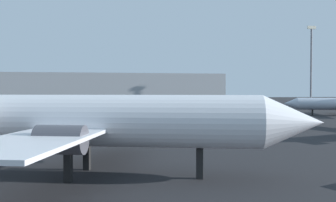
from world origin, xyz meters
The scene contains 3 objects.
airplane_at_gate centered at (-4.03, 19.58, 3.98)m, with size 31.59×26.35×10.91m.
light_mast_right centered at (54.23, 87.99, 13.23)m, with size 2.40×0.50×23.86m.
terminal_building centered at (-9.76, 113.36, 5.54)m, with size 86.51×27.62×11.07m, color #999EA3.
Camera 1 is at (-3.35, -8.13, 6.19)m, focal length 40.51 mm.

